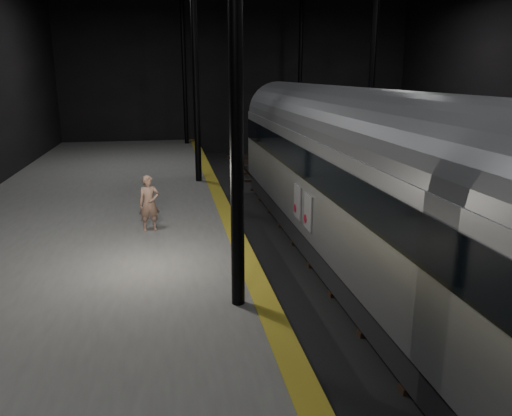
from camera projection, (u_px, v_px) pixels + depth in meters
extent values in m
plane|color=black|center=(347.00, 265.00, 14.72)|extent=(44.00, 44.00, 0.00)
cube|color=#525250|center=(80.00, 265.00, 13.32)|extent=(9.00, 43.80, 1.00)
cube|color=olive|center=(238.00, 238.00, 13.91)|extent=(0.50, 43.80, 0.01)
cube|color=#3F3328|center=(324.00, 261.00, 14.56)|extent=(0.08, 43.00, 0.14)
cube|color=#3F3328|center=(370.00, 258.00, 14.80)|extent=(0.08, 43.00, 0.14)
cube|color=black|center=(347.00, 263.00, 14.71)|extent=(2.40, 42.00, 0.12)
cylinder|color=black|center=(236.00, 41.00, 8.71)|extent=(0.26, 0.26, 10.00)
cylinder|color=black|center=(195.00, 59.00, 20.11)|extent=(0.26, 0.26, 10.00)
cylinder|color=black|center=(373.00, 60.00, 21.40)|extent=(0.26, 0.26, 10.00)
cylinder|color=black|center=(184.00, 64.00, 31.52)|extent=(0.26, 0.26, 10.00)
cylinder|color=black|center=(300.00, 65.00, 32.80)|extent=(0.26, 0.26, 10.00)
cube|color=#929599|center=(346.00, 183.00, 14.50)|extent=(2.71, 18.68, 2.80)
cube|color=black|center=(343.00, 240.00, 14.95)|extent=(2.48, 18.31, 0.79)
cube|color=black|center=(347.00, 161.00, 14.32)|extent=(2.76, 18.40, 0.84)
cylinder|color=slate|center=(348.00, 134.00, 14.13)|extent=(2.65, 18.49, 2.65)
cube|color=black|center=(468.00, 376.00, 8.83)|extent=(1.68, 2.05, 0.33)
cube|color=black|center=(290.00, 199.00, 21.26)|extent=(1.68, 2.05, 0.33)
cube|color=silver|center=(308.00, 212.00, 13.52)|extent=(0.04, 0.70, 0.98)
cube|color=silver|center=(298.00, 202.00, 14.59)|extent=(0.04, 0.70, 0.98)
cylinder|color=maroon|center=(305.00, 219.00, 13.74)|extent=(0.03, 0.24, 0.24)
cylinder|color=maroon|center=(295.00, 208.00, 14.80)|extent=(0.03, 0.24, 0.24)
imported|color=#A27963|center=(149.00, 203.00, 14.46)|extent=(0.65, 0.48, 1.64)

